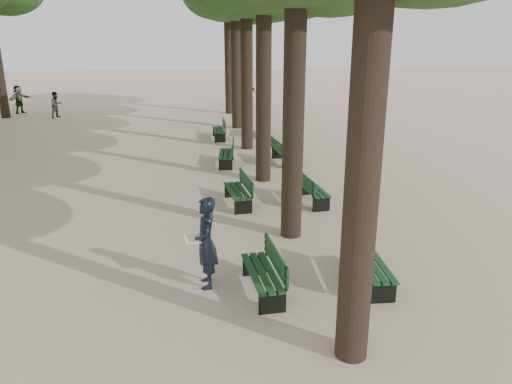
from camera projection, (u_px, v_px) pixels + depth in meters
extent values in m
plane|color=#CBAF99|center=(245.00, 298.00, 9.79)|extent=(120.00, 120.00, 0.00)
cylinder|color=#33261C|center=(366.00, 125.00, 6.93)|extent=(0.52, 0.52, 7.50)
cylinder|color=#33261C|center=(294.00, 87.00, 11.65)|extent=(0.52, 0.52, 7.50)
cylinder|color=#33261C|center=(264.00, 71.00, 16.37)|extent=(0.52, 0.52, 7.50)
cylinder|color=#33261C|center=(247.00, 62.00, 21.08)|extent=(0.52, 0.52, 7.50)
cylinder|color=#33261C|center=(236.00, 56.00, 25.80)|extent=(0.52, 0.52, 7.50)
cylinder|color=#33261C|center=(229.00, 52.00, 30.52)|extent=(0.52, 0.52, 7.50)
cube|color=black|center=(262.00, 283.00, 9.92)|extent=(0.67, 1.84, 0.45)
cube|color=#0E3319|center=(262.00, 273.00, 9.85)|extent=(0.69, 1.84, 0.04)
cube|color=#0E3319|center=(276.00, 259.00, 9.82)|extent=(0.19, 1.80, 0.40)
cube|color=black|center=(237.00, 198.00, 14.93)|extent=(0.71, 1.85, 0.45)
cube|color=#0E3319|center=(237.00, 191.00, 14.86)|extent=(0.73, 1.85, 0.04)
cube|color=#0E3319|center=(246.00, 182.00, 14.84)|extent=(0.24, 1.79, 0.40)
cube|color=black|center=(226.00, 159.00, 19.41)|extent=(0.71, 1.85, 0.45)
cube|color=#0E3319|center=(226.00, 154.00, 19.34)|extent=(0.73, 1.85, 0.04)
cube|color=#0E3319|center=(233.00, 147.00, 19.26)|extent=(0.24, 1.79, 0.40)
cube|color=black|center=(219.00, 134.00, 24.06)|extent=(0.53, 1.80, 0.45)
cube|color=#0E3319|center=(218.00, 130.00, 23.99)|extent=(0.55, 1.80, 0.04)
cube|color=#0E3319|center=(224.00, 124.00, 23.94)|extent=(0.05, 1.80, 0.40)
cube|color=black|center=(371.00, 274.00, 10.29)|extent=(0.60, 1.82, 0.45)
cube|color=#0E3319|center=(372.00, 264.00, 10.22)|extent=(0.62, 1.82, 0.04)
cube|color=#0E3319|center=(360.00, 252.00, 10.12)|extent=(0.12, 1.80, 0.40)
cube|color=black|center=(313.00, 196.00, 15.14)|extent=(0.71, 1.85, 0.45)
cube|color=#0E3319|center=(313.00, 189.00, 15.07)|extent=(0.73, 1.85, 0.04)
cube|color=#0E3319|center=(304.00, 181.00, 14.92)|extent=(0.23, 1.79, 0.40)
cube|color=black|center=(284.00, 157.00, 19.70)|extent=(0.71, 1.84, 0.45)
cube|color=#0E3319|center=(284.00, 152.00, 19.63)|extent=(0.73, 1.85, 0.04)
cube|color=#0E3319|center=(277.00, 146.00, 19.48)|extent=(0.23, 1.79, 0.40)
cube|color=black|center=(264.00, 131.00, 24.90)|extent=(0.72, 1.85, 0.45)
cube|color=#0E3319|center=(264.00, 126.00, 24.83)|extent=(0.74, 1.85, 0.04)
cube|color=#0E3319|center=(258.00, 121.00, 24.74)|extent=(0.24, 1.79, 0.40)
imported|color=black|center=(206.00, 243.00, 9.99)|extent=(0.42, 0.78, 1.90)
cube|color=white|center=(193.00, 239.00, 9.93)|extent=(0.37, 0.29, 0.12)
imported|color=#262628|center=(56.00, 105.00, 29.85)|extent=(0.70, 0.78, 1.54)
imported|color=#262628|center=(249.00, 93.00, 34.17)|extent=(1.12, 0.77, 1.82)
imported|color=#262628|center=(19.00, 99.00, 31.41)|extent=(1.16, 1.55, 1.74)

